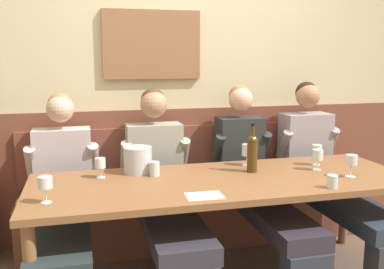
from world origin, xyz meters
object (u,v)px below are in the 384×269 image
wine_bottle_amber_mid (252,152)px  wine_glass_mid_right (351,161)px  person_center_left_seat (163,186)px  wine_glass_center_front (317,152)px  person_right_seat (62,197)px  wine_glass_near_bucket (318,156)px  water_tumbler_right (332,182)px  wine_glass_left_end (45,184)px  wine_glass_center_rear (247,151)px  dining_table (224,189)px  wine_glass_right_end (100,164)px  wall_bench (196,208)px  person_left_seat (327,171)px  person_center_right_seat (256,177)px  ice_bucket (138,160)px

wine_bottle_amber_mid → wine_glass_mid_right: bearing=-26.0°
person_center_left_seat → wine_glass_center_front: size_ratio=8.82×
person_right_seat → wine_glass_near_bucket: person_right_seat is taller
water_tumbler_right → wine_glass_left_end: bearing=175.1°
wine_glass_left_end → wine_glass_center_front: wine_glass_center_front is taller
wine_bottle_amber_mid → wine_glass_center_rear: wine_bottle_amber_mid is taller
dining_table → person_right_seat: person_right_seat is taller
wine_glass_right_end → water_tumbler_right: (1.33, -0.57, -0.05)m
dining_table → water_tumbler_right: water_tumbler_right is taller
wine_glass_mid_right → wine_glass_center_front: wine_glass_center_front is taller
wine_glass_near_bucket → wine_glass_center_front: wine_glass_center_front is taller
person_right_seat → wine_glass_center_rear: 1.32m
wine_glass_center_rear → wine_glass_mid_right: bearing=-40.3°
wall_bench → water_tumbler_right: wall_bench is taller
person_left_seat → wine_glass_center_front: bearing=-140.0°
wall_bench → person_center_right_seat: 0.63m
wine_glass_near_bucket → wine_glass_mid_right: 0.24m
wall_bench → wine_glass_center_rear: 0.74m
ice_bucket → water_tumbler_right: 1.26m
wine_bottle_amber_mid → wine_glass_left_end: bearing=-166.1°
person_right_seat → person_left_seat: (1.98, 0.04, 0.03)m
person_right_seat → wine_glass_left_end: person_right_seat is taller
wine_bottle_amber_mid → person_center_right_seat: bearing=60.2°
water_tumbler_right → person_right_seat: bearing=157.5°
dining_table → person_center_right_seat: (0.37, 0.34, -0.04)m
person_center_right_seat → person_center_left_seat: bearing=-178.9°
person_right_seat → water_tumbler_right: person_right_seat is taller
wine_bottle_amber_mid → wine_glass_near_bucket: size_ratio=2.35×
dining_table → person_center_left_seat: size_ratio=1.86×
person_left_seat → ice_bucket: person_left_seat is taller
wine_glass_right_end → water_tumbler_right: 1.45m
person_right_seat → person_center_right_seat: person_center_right_seat is taller
person_right_seat → water_tumbler_right: size_ratio=16.58×
person_right_seat → wine_glass_center_front: (1.79, -0.13, 0.23)m
dining_table → wine_glass_near_bucket: 0.72m
ice_bucket → wine_glass_center_front: size_ratio=1.28×
wine_glass_near_bucket → wine_glass_center_front: bearing=61.9°
wine_glass_mid_right → water_tumbler_right: size_ratio=1.86×
wine_bottle_amber_mid → wall_bench: bearing=112.0°
person_right_seat → water_tumbler_right: (1.59, -0.66, 0.17)m
person_left_seat → person_center_right_seat: bearing=-179.6°
person_left_seat → wine_glass_left_end: person_left_seat is taller
wine_glass_right_end → wine_bottle_amber_mid: bearing=-6.0°
wine_glass_right_end → person_center_right_seat: bearing=5.7°
person_left_seat → water_tumbler_right: (-0.40, -0.69, 0.14)m
person_left_seat → wine_glass_mid_right: size_ratio=8.96×
person_center_left_seat → person_left_seat: bearing=0.8°
wine_glass_mid_right → wine_glass_center_rear: bearing=139.7°
wine_glass_right_end → ice_bucket: bearing=14.7°
wine_bottle_amber_mid → wine_glass_near_bucket: bearing=-8.4°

